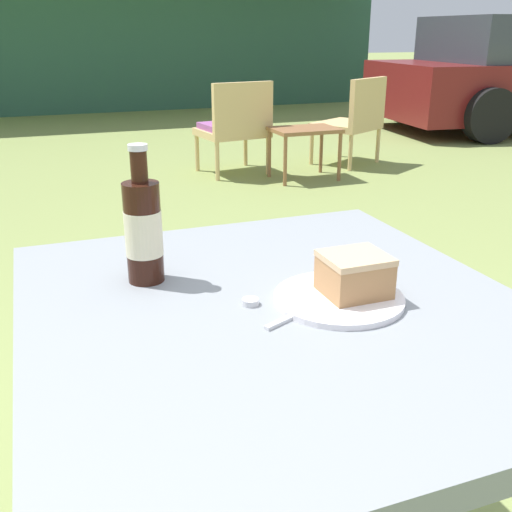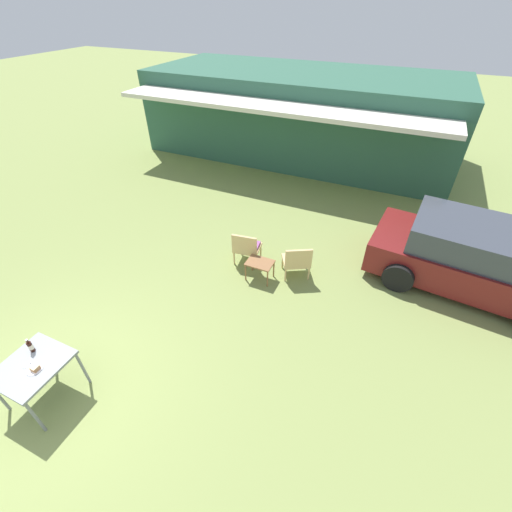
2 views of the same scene
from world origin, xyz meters
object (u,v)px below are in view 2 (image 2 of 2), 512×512
object	(u,v)px
cake_on_plate	(35,368)
parked_car	(472,258)
cola_bottle_near	(31,346)
patio_table	(33,368)
wicker_chair_plain	(297,260)
garden_side_table	(260,264)
wicker_chair_cushioned	(247,246)

from	to	relation	value
cake_on_plate	parked_car	bearing A→B (deg)	43.89
parked_car	cola_bottle_near	xyz separation A→B (m)	(-5.82, -5.11, 0.21)
parked_car	cola_bottle_near	distance (m)	7.75
parked_car	patio_table	size ratio (longest dim) A/B	4.52
wicker_chair_plain	patio_table	world-z (taller)	wicker_chair_plain
garden_side_table	patio_table	distance (m)	4.12
wicker_chair_plain	garden_side_table	xyz separation A→B (m)	(-0.67, -0.37, -0.06)
parked_car	patio_table	bearing A→B (deg)	-130.98
wicker_chair_plain	cake_on_plate	bearing A→B (deg)	31.32
garden_side_table	patio_table	bearing A→B (deg)	-115.84
wicker_chair_plain	patio_table	xyz separation A→B (m)	(-2.46, -4.06, 0.26)
garden_side_table	wicker_chair_plain	bearing A→B (deg)	28.68
parked_car	cola_bottle_near	world-z (taller)	parked_car
garden_side_table	wicker_chair_cushioned	bearing A→B (deg)	141.69
patio_table	cola_bottle_near	distance (m)	0.30
parked_car	wicker_chair_cushioned	xyz separation A→B (m)	(-4.33, -1.22, -0.22)
wicker_chair_cushioned	wicker_chair_plain	distance (m)	1.15
parked_car	wicker_chair_cushioned	distance (m)	4.50
wicker_chair_plain	cake_on_plate	xyz separation A→B (m)	(-2.34, -4.08, 0.36)
parked_car	cola_bottle_near	size ratio (longest dim) A/B	16.45
wicker_chair_plain	garden_side_table	bearing A→B (deg)	-0.15
wicker_chair_plain	wicker_chair_cushioned	bearing A→B (deg)	-29.43
garden_side_table	parked_car	bearing A→B (deg)	22.54
cola_bottle_near	wicker_chair_plain	bearing A→B (deg)	55.81
wicker_chair_cushioned	cola_bottle_near	distance (m)	4.19
parked_car	wicker_chair_cushioned	world-z (taller)	parked_car
cake_on_plate	cola_bottle_near	xyz separation A→B (m)	(-0.30, 0.20, 0.07)
parked_car	cola_bottle_near	bearing A→B (deg)	-132.86
parked_car	wicker_chair_plain	world-z (taller)	parked_car
garden_side_table	patio_table	world-z (taller)	patio_table
wicker_chair_cushioned	garden_side_table	distance (m)	0.61
wicker_chair_plain	parked_car	bearing A→B (deg)	172.34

